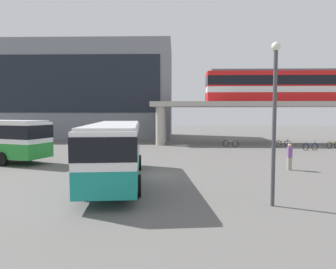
# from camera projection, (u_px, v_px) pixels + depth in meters

# --- Properties ---
(ground_plane) EXTENTS (120.00, 120.00, 0.00)m
(ground_plane) POSITION_uv_depth(u_px,v_px,m) (156.00, 154.00, 29.15)
(ground_plane) COLOR #605E5B
(station_building) EXTENTS (27.92, 11.79, 14.09)m
(station_building) POSITION_uv_depth(u_px,v_px,m) (82.00, 92.00, 48.98)
(station_building) COLOR slate
(station_building) RESTS_ON ground_plane
(elevated_platform) EXTENTS (32.70, 5.57, 5.09)m
(elevated_platform) POSITION_uv_depth(u_px,v_px,m) (285.00, 108.00, 38.27)
(elevated_platform) COLOR #ADA89E
(elevated_platform) RESTS_ON ground_plane
(train) EXTENTS (22.54, 2.96, 3.84)m
(train) POSITION_uv_depth(u_px,v_px,m) (300.00, 86.00, 38.04)
(train) COLOR red
(train) RESTS_ON elevated_platform
(bus_main) EXTENTS (3.73, 11.25, 3.22)m
(bus_main) POSITION_uv_depth(u_px,v_px,m) (116.00, 146.00, 17.17)
(bus_main) COLOR teal
(bus_main) RESTS_ON ground_plane
(bicycle_silver) EXTENTS (1.67, 0.76, 1.04)m
(bicycle_silver) POSITION_uv_depth(u_px,v_px,m) (231.00, 144.00, 35.02)
(bicycle_silver) COLOR black
(bicycle_silver) RESTS_ON ground_plane
(bicycle_orange) EXTENTS (1.68, 0.73, 1.04)m
(bicycle_orange) POSITION_uv_depth(u_px,v_px,m) (333.00, 145.00, 33.51)
(bicycle_orange) COLOR black
(bicycle_orange) RESTS_ON ground_plane
(bicycle_brown) EXTENTS (1.79, 0.24, 1.04)m
(bicycle_brown) POSITION_uv_depth(u_px,v_px,m) (283.00, 144.00, 34.89)
(bicycle_brown) COLOR black
(bicycle_brown) RESTS_ON ground_plane
(bicycle_blue) EXTENTS (1.74, 0.54, 1.04)m
(bicycle_blue) POSITION_uv_depth(u_px,v_px,m) (310.00, 147.00, 31.78)
(bicycle_blue) COLOR black
(bicycle_blue) RESTS_ON ground_plane
(pedestrian_waiting_near_stop) EXTENTS (0.32, 0.42, 1.77)m
(pedestrian_waiting_near_stop) POSITION_uv_depth(u_px,v_px,m) (289.00, 158.00, 20.83)
(pedestrian_waiting_near_stop) COLOR gray
(pedestrian_waiting_near_stop) RESTS_ON ground_plane
(lamp_post) EXTENTS (0.36, 0.36, 6.60)m
(lamp_post) POSITION_uv_depth(u_px,v_px,m) (275.00, 111.00, 12.60)
(lamp_post) COLOR #3F3F44
(lamp_post) RESTS_ON ground_plane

